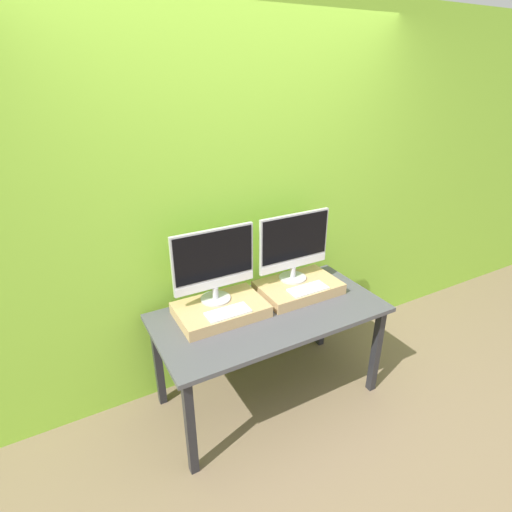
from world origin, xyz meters
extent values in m
plane|color=#756047|center=(0.00, 0.00, 0.00)|extent=(12.00, 12.00, 0.00)
cube|color=#8CC638|center=(0.00, 0.81, 1.30)|extent=(8.00, 0.04, 2.60)
cube|color=#47474C|center=(0.00, 0.37, 0.70)|extent=(1.51, 0.74, 0.03)
cube|color=#232328|center=(-0.69, 0.06, 0.34)|extent=(0.05, 0.05, 0.69)
cube|color=#232328|center=(0.69, 0.06, 0.34)|extent=(0.05, 0.05, 0.69)
cube|color=#232328|center=(-0.69, 0.68, 0.34)|extent=(0.05, 0.05, 0.69)
cube|color=#232328|center=(0.69, 0.68, 0.34)|extent=(0.05, 0.05, 0.69)
cube|color=tan|center=(-0.30, 0.48, 0.75)|extent=(0.56, 0.37, 0.08)
cylinder|color=#B2B2B7|center=(-0.30, 0.56, 0.80)|extent=(0.19, 0.19, 0.01)
cylinder|color=#B2B2B7|center=(-0.30, 0.56, 0.84)|extent=(0.04, 0.04, 0.08)
cube|color=#B2B2B7|center=(-0.30, 0.56, 1.08)|extent=(0.54, 0.02, 0.39)
cube|color=black|center=(-0.30, 0.55, 1.11)|extent=(0.52, 0.00, 0.31)
cube|color=silver|center=(-0.30, 0.55, 0.91)|extent=(0.53, 0.00, 0.06)
cube|color=silver|center=(-0.30, 0.37, 0.80)|extent=(0.27, 0.12, 0.01)
cube|color=silver|center=(-0.30, 0.37, 0.80)|extent=(0.26, 0.11, 0.00)
cube|color=tan|center=(0.30, 0.48, 0.75)|extent=(0.56, 0.37, 0.08)
cylinder|color=#B2B2B7|center=(0.30, 0.56, 0.80)|extent=(0.19, 0.19, 0.01)
cylinder|color=#B2B2B7|center=(0.30, 0.56, 0.84)|extent=(0.04, 0.04, 0.08)
cube|color=#B2B2B7|center=(0.30, 0.56, 1.08)|extent=(0.54, 0.02, 0.39)
cube|color=black|center=(0.30, 0.55, 1.11)|extent=(0.52, 0.00, 0.31)
cube|color=silver|center=(0.30, 0.55, 0.91)|extent=(0.53, 0.00, 0.06)
cube|color=silver|center=(0.30, 0.37, 0.80)|extent=(0.27, 0.12, 0.01)
cube|color=silver|center=(0.30, 0.37, 0.80)|extent=(0.26, 0.11, 0.00)
camera|label=1|loc=(-1.15, -1.52, 2.14)|focal=28.00mm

